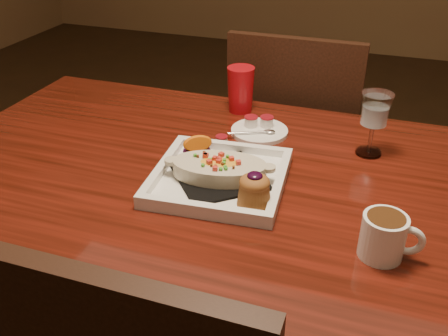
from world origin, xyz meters
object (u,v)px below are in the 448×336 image
(chair_far, at_px, (295,151))
(red_tumbler, at_px, (241,90))
(goblet, at_px, (375,113))
(saucer, at_px, (259,129))
(coffee_mug, at_px, (385,235))
(table, at_px, (241,221))
(plate, at_px, (223,175))

(chair_far, height_order, red_tumbler, chair_far)
(goblet, bearing_deg, saucer, 175.37)
(goblet, bearing_deg, chair_far, 121.51)
(chair_far, bearing_deg, saucer, 85.13)
(goblet, relative_size, saucer, 1.05)
(chair_far, height_order, coffee_mug, chair_far)
(table, height_order, red_tumbler, red_tumbler)
(plate, relative_size, goblet, 1.96)
(goblet, height_order, saucer, goblet)
(red_tumbler, bearing_deg, coffee_mug, -50.77)
(table, distance_m, coffee_mug, 0.36)
(coffee_mug, bearing_deg, saucer, 126.81)
(coffee_mug, relative_size, saucer, 0.74)
(chair_far, xyz_separation_m, red_tumbler, (-0.12, -0.26, 0.31))
(plate, height_order, coffee_mug, plate)
(chair_far, distance_m, plate, 0.70)
(goblet, height_order, red_tumbler, goblet)
(table, height_order, goblet, goblet)
(plate, height_order, red_tumbler, red_tumbler)
(saucer, bearing_deg, red_tumbler, 126.10)
(coffee_mug, distance_m, goblet, 0.38)
(red_tumbler, bearing_deg, table, -72.29)
(coffee_mug, height_order, red_tumbler, red_tumbler)
(coffee_mug, xyz_separation_m, goblet, (-0.05, 0.37, 0.06))
(goblet, xyz_separation_m, red_tumbler, (-0.36, 0.14, -0.04))
(coffee_mug, bearing_deg, plate, 156.14)
(saucer, distance_m, red_tumbler, 0.16)
(table, relative_size, chair_far, 1.61)
(table, xyz_separation_m, plate, (-0.04, -0.01, 0.12))
(chair_far, distance_m, saucer, 0.46)
(coffee_mug, relative_size, red_tumbler, 0.86)
(saucer, bearing_deg, coffee_mug, -49.88)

